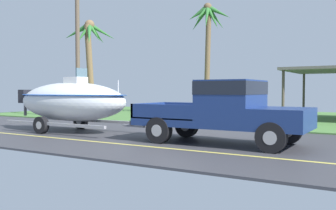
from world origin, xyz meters
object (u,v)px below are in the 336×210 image
(utility_pole, at_px, (78,47))
(boat_on_trailer, at_px, (71,101))
(palm_tree_near_left, at_px, (89,44))
(palm_tree_near_right, at_px, (208,29))
(pickup_truck_towing, at_px, (230,109))

(utility_pole, bearing_deg, boat_on_trailer, -47.80)
(boat_on_trailer, relative_size, palm_tree_near_left, 1.00)
(palm_tree_near_right, xyz_separation_m, utility_pole, (-5.00, -6.64, -1.52))
(palm_tree_near_left, relative_size, palm_tree_near_right, 0.87)
(boat_on_trailer, bearing_deg, palm_tree_near_left, 128.88)
(boat_on_trailer, distance_m, utility_pole, 7.49)
(boat_on_trailer, relative_size, palm_tree_near_right, 0.87)
(boat_on_trailer, xyz_separation_m, utility_pole, (-4.65, 5.12, 2.88))
(palm_tree_near_left, bearing_deg, pickup_truck_towing, -32.20)
(boat_on_trailer, relative_size, utility_pole, 0.80)
(pickup_truck_towing, height_order, boat_on_trailer, boat_on_trailer)
(palm_tree_near_right, distance_m, utility_pole, 8.45)
(palm_tree_near_left, bearing_deg, boat_on_trailer, -51.12)
(palm_tree_near_right, height_order, utility_pole, utility_pole)
(utility_pole, bearing_deg, pickup_truck_towing, -24.57)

